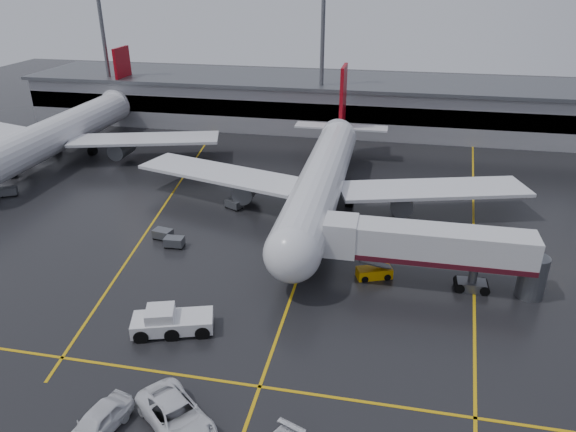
# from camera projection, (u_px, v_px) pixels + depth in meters

# --- Properties ---
(ground) EXTENTS (220.00, 220.00, 0.00)m
(ground) POSITION_uv_depth(u_px,v_px,m) (310.00, 243.00, 56.99)
(ground) COLOR black
(ground) RESTS_ON ground
(apron_line_centre) EXTENTS (0.25, 90.00, 0.02)m
(apron_line_centre) POSITION_uv_depth(u_px,v_px,m) (310.00, 243.00, 56.99)
(apron_line_centre) COLOR gold
(apron_line_centre) RESTS_ON ground
(apron_line_stop) EXTENTS (60.00, 0.25, 0.02)m
(apron_line_stop) POSITION_uv_depth(u_px,v_px,m) (260.00, 387.00, 37.46)
(apron_line_stop) COLOR gold
(apron_line_stop) RESTS_ON ground
(apron_line_left) EXTENTS (9.99, 69.35, 0.02)m
(apron_line_left) POSITION_uv_depth(u_px,v_px,m) (172.00, 194.00, 69.46)
(apron_line_left) COLOR gold
(apron_line_left) RESTS_ON ground
(apron_line_right) EXTENTS (7.57, 69.64, 0.02)m
(apron_line_right) POSITION_uv_depth(u_px,v_px,m) (473.00, 219.00, 62.64)
(apron_line_right) COLOR gold
(apron_line_right) RESTS_ON ground
(terminal) EXTENTS (122.00, 19.00, 8.60)m
(terminal) POSITION_uv_depth(u_px,v_px,m) (352.00, 103.00, 97.72)
(terminal) COLOR gray
(terminal) RESTS_ON ground
(light_mast_left) EXTENTS (3.00, 1.20, 25.45)m
(light_mast_left) POSITION_uv_depth(u_px,v_px,m) (104.00, 44.00, 96.23)
(light_mast_left) COLOR #595B60
(light_mast_left) RESTS_ON ground
(light_mast_mid) EXTENTS (3.00, 1.20, 25.45)m
(light_mast_mid) POSITION_uv_depth(u_px,v_px,m) (322.00, 50.00, 89.05)
(light_mast_mid) COLOR #595B60
(light_mast_mid) RESTS_ON ground
(main_airliner) EXTENTS (48.80, 45.60, 14.10)m
(main_airliner) POSITION_uv_depth(u_px,v_px,m) (323.00, 176.00, 63.82)
(main_airliner) COLOR silver
(main_airliner) RESTS_ON ground
(second_airliner) EXTENTS (48.80, 45.60, 14.10)m
(second_airliner) POSITION_uv_depth(u_px,v_px,m) (66.00, 130.00, 82.01)
(second_airliner) COLOR silver
(second_airliner) RESTS_ON ground
(jet_bridge) EXTENTS (19.90, 3.40, 6.05)m
(jet_bridge) POSITION_uv_depth(u_px,v_px,m) (429.00, 248.00, 47.87)
(jet_bridge) COLOR silver
(jet_bridge) RESTS_ON ground
(pushback_tractor) EXTENTS (6.93, 4.44, 2.30)m
(pushback_tractor) POSITION_uv_depth(u_px,v_px,m) (170.00, 322.00, 42.82)
(pushback_tractor) COLOR silver
(pushback_tractor) RESTS_ON ground
(belt_loader) EXTENTS (3.61, 2.49, 2.11)m
(belt_loader) POSITION_uv_depth(u_px,v_px,m) (374.00, 273.00, 50.54)
(belt_loader) COLOR #E49904
(belt_loader) RESTS_ON ground
(service_van_a) EXTENTS (7.10, 6.68, 1.86)m
(service_van_a) POSITION_uv_depth(u_px,v_px,m) (177.00, 416.00, 33.78)
(service_van_a) COLOR white
(service_van_a) RESTS_ON ground
(service_van_d) EXTENTS (3.25, 5.52, 1.76)m
(service_van_d) POSITION_uv_depth(u_px,v_px,m) (97.00, 423.00, 33.36)
(service_van_d) COLOR white
(service_van_d) RESTS_ON ground
(baggage_cart_a) EXTENTS (2.06, 1.40, 1.12)m
(baggage_cart_a) POSITION_uv_depth(u_px,v_px,m) (174.00, 242.00, 56.04)
(baggage_cart_a) COLOR #595B60
(baggage_cart_a) RESTS_ON ground
(baggage_cart_b) EXTENTS (2.19, 1.63, 1.12)m
(baggage_cart_b) POSITION_uv_depth(u_px,v_px,m) (163.00, 234.00, 57.72)
(baggage_cart_b) COLOR #595B60
(baggage_cart_b) RESTS_ON ground
(baggage_cart_c) EXTENTS (2.37, 2.05, 1.12)m
(baggage_cart_c) POSITION_uv_depth(u_px,v_px,m) (234.00, 204.00, 65.08)
(baggage_cart_c) COLOR #595B60
(baggage_cart_c) RESTS_ON ground
(baggage_cart_d) EXTENTS (2.20, 1.63, 1.12)m
(baggage_cart_d) POSITION_uv_depth(u_px,v_px,m) (8.00, 173.00, 74.93)
(baggage_cart_d) COLOR #595B60
(baggage_cart_d) RESTS_ON ground
(baggage_cart_e) EXTENTS (2.38, 2.11, 1.12)m
(baggage_cart_e) POSITION_uv_depth(u_px,v_px,m) (9.00, 191.00, 68.74)
(baggage_cart_e) COLOR #595B60
(baggage_cart_e) RESTS_ON ground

